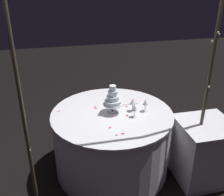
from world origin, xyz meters
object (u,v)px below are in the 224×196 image
(side_table, at_px, (203,151))
(wine_glass_2, at_px, (133,102))
(wine_glass_0, at_px, (145,103))
(wine_glass_1, at_px, (135,108))
(main_table, at_px, (112,141))
(tiered_cake, at_px, (113,99))
(cake_knife, at_px, (128,104))
(decorative_arch, at_px, (122,58))

(side_table, distance_m, wine_glass_2, 0.98)
(wine_glass_0, xyz_separation_m, wine_glass_1, (0.16, 0.10, 0.00))
(main_table, height_order, wine_glass_1, wine_glass_1)
(wine_glass_0, bearing_deg, tiered_cake, -8.66)
(side_table, distance_m, cake_knife, 1.02)
(wine_glass_1, bearing_deg, decorative_arch, 49.21)
(side_table, relative_size, wine_glass_2, 5.16)
(wine_glass_0, distance_m, wine_glass_2, 0.15)
(wine_glass_0, height_order, wine_glass_1, wine_glass_1)
(wine_glass_1, height_order, wine_glass_2, wine_glass_1)
(side_table, bearing_deg, wine_glass_1, -19.43)
(decorative_arch, relative_size, wine_glass_1, 15.99)
(side_table, distance_m, wine_glass_1, 0.95)
(main_table, distance_m, wine_glass_1, 0.56)
(cake_knife, bearing_deg, wine_glass_0, 127.17)
(side_table, bearing_deg, tiered_cake, -23.59)
(main_table, bearing_deg, wine_glass_1, 148.30)
(decorative_arch, distance_m, cake_knife, 0.97)
(decorative_arch, distance_m, main_table, 1.21)
(tiered_cake, bearing_deg, cake_knife, -146.54)
(tiered_cake, height_order, wine_glass_1, tiered_cake)
(tiered_cake, bearing_deg, wine_glass_0, 171.34)
(decorative_arch, relative_size, wine_glass_2, 17.05)
(decorative_arch, height_order, wine_glass_0, decorative_arch)
(wine_glass_0, relative_size, cake_knife, 0.48)
(main_table, relative_size, wine_glass_2, 9.75)
(side_table, xyz_separation_m, tiered_cake, (0.96, -0.42, 0.57))
(decorative_arch, xyz_separation_m, wine_glass_0, (-0.38, -0.35, -0.66))
(wine_glass_1, bearing_deg, wine_glass_2, -98.11)
(tiered_cake, xyz_separation_m, wine_glass_0, (-0.37, 0.06, -0.06))
(tiered_cake, bearing_deg, wine_glass_1, 143.55)
(tiered_cake, distance_m, wine_glass_0, 0.38)
(main_table, distance_m, side_table, 1.05)
(decorative_arch, height_order, cake_knife, decorative_arch)
(wine_glass_1, bearing_deg, wine_glass_0, -148.45)
(decorative_arch, relative_size, wine_glass_0, 16.97)
(wine_glass_2, bearing_deg, decorative_arch, 58.73)
(tiered_cake, xyz_separation_m, wine_glass_2, (-0.23, 0.01, -0.06))
(side_table, relative_size, tiered_cake, 2.23)
(side_table, bearing_deg, wine_glass_0, -31.55)
(wine_glass_0, relative_size, wine_glass_1, 0.94)
(decorative_arch, relative_size, cake_knife, 8.21)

